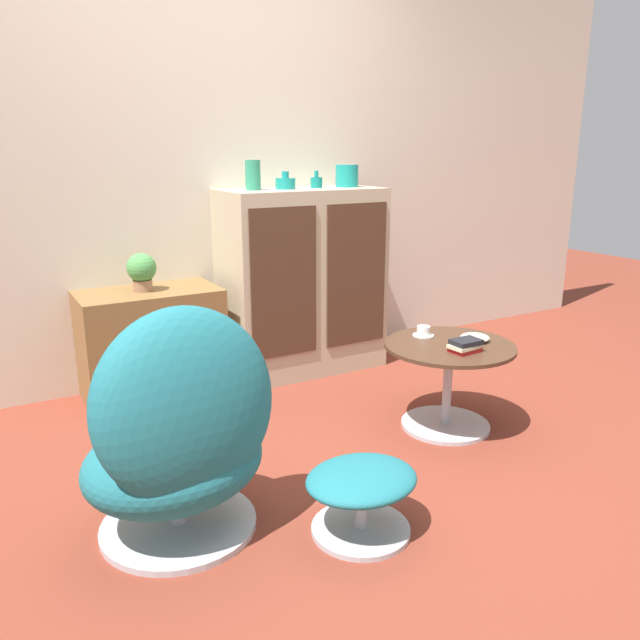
{
  "coord_description": "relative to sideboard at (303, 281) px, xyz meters",
  "views": [
    {
      "loc": [
        -1.26,
        -2.02,
        1.34
      ],
      "look_at": [
        0.17,
        0.46,
        0.55
      ],
      "focal_mm": 35.0,
      "sensor_mm": 36.0,
      "label": 1
    }
  ],
  "objects": [
    {
      "name": "vase_leftmost",
      "position": [
        -0.31,
        0.0,
        0.64
      ],
      "size": [
        0.09,
        0.09,
        0.17
      ],
      "color": "#2D8E6B",
      "rests_on": "sideboard"
    },
    {
      "name": "book_stack",
      "position": [
        0.18,
        -1.24,
        -0.1
      ],
      "size": [
        0.15,
        0.11,
        0.06
      ],
      "color": "red",
      "rests_on": "coffee_table"
    },
    {
      "name": "coffee_table",
      "position": [
        0.2,
        -1.12,
        -0.28
      ],
      "size": [
        0.63,
        0.63,
        0.43
      ],
      "color": "#B7B7BC",
      "rests_on": "ground_plane"
    },
    {
      "name": "ottoman",
      "position": [
        -0.66,
        -1.65,
        -0.38
      ],
      "size": [
        0.41,
        0.36,
        0.26
      ],
      "color": "#B7B7BC",
      "rests_on": "ground_plane"
    },
    {
      "name": "potted_plant",
      "position": [
        -0.96,
        0.02,
        0.16
      ],
      "size": [
        0.16,
        0.16,
        0.2
      ],
      "color": "#996B4C",
      "rests_on": "tv_console"
    },
    {
      "name": "bowl",
      "position": [
        0.34,
        -1.14,
        -0.11
      ],
      "size": [
        0.14,
        0.14,
        0.04
      ],
      "color": "beige",
      "rests_on": "coffee_table"
    },
    {
      "name": "vase_inner_right",
      "position": [
        0.1,
        0.0,
        0.59
      ],
      "size": [
        0.07,
        0.07,
        0.1
      ],
      "color": "#147A75",
      "rests_on": "sideboard"
    },
    {
      "name": "vase_inner_left",
      "position": [
        -0.11,
        0.0,
        0.59
      ],
      "size": [
        0.12,
        0.12,
        0.1
      ],
      "color": "teal",
      "rests_on": "sideboard"
    },
    {
      "name": "teacup",
      "position": [
        0.18,
        -0.95,
        -0.11
      ],
      "size": [
        0.11,
        0.11,
        0.05
      ],
      "color": "white",
      "rests_on": "coffee_table"
    },
    {
      "name": "sideboard",
      "position": [
        0.0,
        0.0,
        0.0
      ],
      "size": [
        0.96,
        0.47,
        1.11
      ],
      "color": "tan",
      "rests_on": "ground_plane"
    },
    {
      "name": "ground_plane",
      "position": [
        -0.51,
        -1.26,
        -0.56
      ],
      "size": [
        12.0,
        12.0,
        0.0
      ],
      "primitive_type": "plane",
      "color": "brown"
    },
    {
      "name": "tv_console",
      "position": [
        -0.94,
        0.02,
        -0.26
      ],
      "size": [
        0.74,
        0.43,
        0.6
      ],
      "color": "brown",
      "rests_on": "ground_plane"
    },
    {
      "name": "egg_chair",
      "position": [
        -1.21,
        -1.35,
        -0.17
      ],
      "size": [
        0.75,
        0.7,
        0.87
      ],
      "color": "#B7B7BC",
      "rests_on": "ground_plane"
    },
    {
      "name": "vase_rightmost",
      "position": [
        0.31,
        0.0,
        0.62
      ],
      "size": [
        0.14,
        0.14,
        0.13
      ],
      "color": "teal",
      "rests_on": "sideboard"
    },
    {
      "name": "wall_back",
      "position": [
        -0.51,
        0.26,
        0.74
      ],
      "size": [
        6.4,
        0.06,
        2.6
      ],
      "color": "beige",
      "rests_on": "ground_plane"
    }
  ]
}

